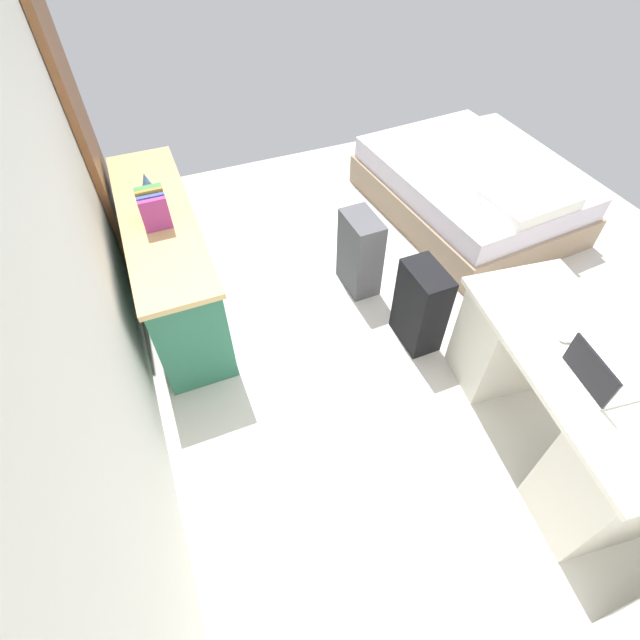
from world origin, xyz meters
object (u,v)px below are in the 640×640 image
object	(u,v)px
suitcase_spare_grey	(360,253)
computer_mouse	(568,338)
suitcase_black	(420,307)
bed	(468,190)
desk	(559,399)
laptop	(596,375)
figurine_small	(146,180)
credenza	(170,260)

from	to	relation	value
suitcase_spare_grey	computer_mouse	bearing A→B (deg)	-164.37
suitcase_black	suitcase_spare_grey	distance (m)	0.68
suitcase_black	suitcase_spare_grey	size ratio (longest dim) A/B	1.00
bed	computer_mouse	world-z (taller)	computer_mouse
desk	suitcase_black	xyz separation A→B (m)	(0.97, 0.31, -0.07)
bed	computer_mouse	size ratio (longest dim) A/B	20.00
laptop	figurine_small	distance (m)	3.02
suitcase_black	laptop	world-z (taller)	laptop
bed	computer_mouse	bearing A→B (deg)	155.96
computer_mouse	figurine_small	xyz separation A→B (m)	(2.22, 1.81, 0.09)
credenza	desk	bearing A→B (deg)	-137.93
desk	laptop	size ratio (longest dim) A/B	4.50
suitcase_black	computer_mouse	xyz separation A→B (m)	(-0.83, -0.32, 0.44)
desk	computer_mouse	size ratio (longest dim) A/B	15.15
bed	laptop	distance (m)	2.52
computer_mouse	suitcase_black	bearing A→B (deg)	28.50
laptop	bed	bearing A→B (deg)	-23.25
desk	suitcase_black	world-z (taller)	desk
suitcase_spare_grey	laptop	distance (m)	1.85
suitcase_spare_grey	computer_mouse	xyz separation A→B (m)	(-1.49, -0.46, 0.44)
laptop	computer_mouse	world-z (taller)	laptop
credenza	laptop	xyz separation A→B (m)	(-2.11, -1.73, 0.40)
credenza	suitcase_spare_grey	bearing A→B (deg)	-105.03
laptop	figurine_small	bearing A→B (deg)	35.13
suitcase_black	figurine_small	size ratio (longest dim) A/B	5.82
suitcase_spare_grey	computer_mouse	distance (m)	1.62
desk	laptop	world-z (taller)	laptop
credenza	figurine_small	world-z (taller)	figurine_small
credenza	suitcase_spare_grey	distance (m)	1.40
desk	credenza	world-z (taller)	credenza
credenza	suitcase_black	bearing A→B (deg)	-124.58
bed	laptop	world-z (taller)	laptop
bed	figurine_small	size ratio (longest dim) A/B	18.18
laptop	credenza	bearing A→B (deg)	39.43
desk	figurine_small	bearing A→B (deg)	37.46
desk	suitcase_black	bearing A→B (deg)	17.76
computer_mouse	figurine_small	distance (m)	2.86
figurine_small	bed	bearing A→B (deg)	-94.32
computer_mouse	figurine_small	bearing A→B (deg)	46.88
desk	bed	size ratio (longest dim) A/B	0.76
computer_mouse	suitcase_spare_grey	bearing A→B (deg)	24.58
computer_mouse	desk	bearing A→B (deg)	-174.52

